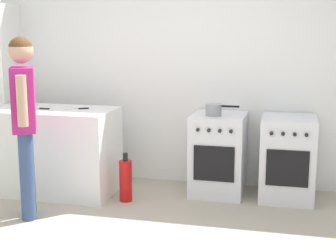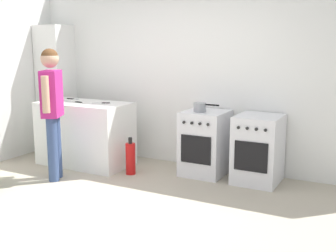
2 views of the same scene
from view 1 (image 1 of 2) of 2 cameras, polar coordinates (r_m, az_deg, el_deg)
ground_plane at (r=4.19m, az=-2.61°, el=-13.67°), size 8.00×8.00×0.00m
back_wall at (r=5.72m, az=2.81°, el=6.50°), size 6.00×0.10×2.60m
counter_unit at (r=5.58m, az=-12.54°, el=-2.71°), size 1.30×0.70×0.90m
oven_left at (r=5.45m, az=5.59°, el=-3.10°), size 0.55×0.62×0.85m
oven_right at (r=5.40m, az=13.15°, el=-3.48°), size 0.54×0.62×0.85m
pot at (r=5.27m, az=5.11°, el=1.80°), size 0.34×0.16×0.12m
knife_bread at (r=5.55m, az=-14.49°, el=1.91°), size 0.35×0.05×0.01m
knife_utility at (r=5.43m, az=-9.97°, el=1.89°), size 0.23×0.15×0.01m
knife_paring at (r=5.85m, az=-15.30°, el=2.33°), size 0.21×0.03×0.01m
person at (r=4.81m, az=-15.67°, el=1.57°), size 0.33×0.52×1.66m
fire_extinguisher at (r=5.25m, az=-4.71°, el=-6.01°), size 0.13×0.13×0.50m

